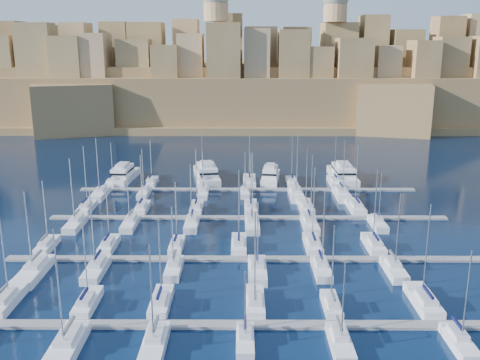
{
  "coord_description": "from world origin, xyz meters",
  "views": [
    {
      "loc": [
        -1.38,
        -97.5,
        36.78
      ],
      "look_at": [
        -1.78,
        6.0,
        9.53
      ],
      "focal_mm": 40.0,
      "sensor_mm": 36.0,
      "label": 1
    }
  ],
  "objects_px": {
    "sailboat_4": "(331,305)",
    "motor_yacht_b": "(207,173)",
    "motor_yacht_d": "(343,174)",
    "motor_yacht_c": "(270,176)",
    "motor_yacht_a": "(123,175)",
    "sailboat_0": "(7,299)",
    "sailboat_2": "(161,302)"
  },
  "relations": [
    {
      "from": "sailboat_0",
      "to": "motor_yacht_d",
      "type": "xyz_separation_m",
      "value": [
        60.95,
        70.39,
        0.96
      ]
    },
    {
      "from": "sailboat_2",
      "to": "motor_yacht_d",
      "type": "xyz_separation_m",
      "value": [
        38.74,
        71.04,
        0.99
      ]
    },
    {
      "from": "sailboat_0",
      "to": "sailboat_2",
      "type": "bearing_deg",
      "value": -1.68
    },
    {
      "from": "sailboat_4",
      "to": "motor_yacht_b",
      "type": "height_order",
      "value": "sailboat_4"
    },
    {
      "from": "motor_yacht_a",
      "to": "motor_yacht_b",
      "type": "distance_m",
      "value": 22.32
    },
    {
      "from": "motor_yacht_d",
      "to": "sailboat_0",
      "type": "bearing_deg",
      "value": -130.89
    },
    {
      "from": "sailboat_0",
      "to": "motor_yacht_c",
      "type": "bearing_deg",
      "value": 58.85
    },
    {
      "from": "motor_yacht_b",
      "to": "motor_yacht_d",
      "type": "relative_size",
      "value": 1.05
    },
    {
      "from": "motor_yacht_a",
      "to": "motor_yacht_d",
      "type": "bearing_deg",
      "value": 1.26
    },
    {
      "from": "motor_yacht_d",
      "to": "sailboat_2",
      "type": "bearing_deg",
      "value": -118.61
    },
    {
      "from": "sailboat_4",
      "to": "motor_yacht_b",
      "type": "bearing_deg",
      "value": 107.12
    },
    {
      "from": "motor_yacht_b",
      "to": "motor_yacht_d",
      "type": "distance_m",
      "value": 36.81
    },
    {
      "from": "sailboat_0",
      "to": "sailboat_2",
      "type": "distance_m",
      "value": 22.21
    },
    {
      "from": "sailboat_2",
      "to": "motor_yacht_c",
      "type": "height_order",
      "value": "sailboat_2"
    },
    {
      "from": "sailboat_4",
      "to": "motor_yacht_d",
      "type": "xyz_separation_m",
      "value": [
        14.67,
        71.75,
        1.0
      ]
    },
    {
      "from": "sailboat_0",
      "to": "sailboat_2",
      "type": "relative_size",
      "value": 1.14
    },
    {
      "from": "sailboat_4",
      "to": "motor_yacht_c",
      "type": "bearing_deg",
      "value": 94.13
    },
    {
      "from": "sailboat_4",
      "to": "motor_yacht_a",
      "type": "xyz_separation_m",
      "value": [
        -44.42,
        70.45,
        1.0
      ]
    },
    {
      "from": "sailboat_4",
      "to": "motor_yacht_d",
      "type": "bearing_deg",
      "value": 78.44
    },
    {
      "from": "sailboat_4",
      "to": "motor_yacht_c",
      "type": "distance_m",
      "value": 69.79
    },
    {
      "from": "sailboat_2",
      "to": "motor_yacht_d",
      "type": "bearing_deg",
      "value": 61.39
    },
    {
      "from": "sailboat_4",
      "to": "sailboat_0",
      "type": "bearing_deg",
      "value": 178.31
    },
    {
      "from": "sailboat_4",
      "to": "motor_yacht_b",
      "type": "distance_m",
      "value": 75.24
    },
    {
      "from": "sailboat_0",
      "to": "sailboat_4",
      "type": "xyz_separation_m",
      "value": [
        46.27,
        -1.37,
        -0.04
      ]
    },
    {
      "from": "sailboat_0",
      "to": "motor_yacht_c",
      "type": "relative_size",
      "value": 1.06
    },
    {
      "from": "sailboat_2",
      "to": "motor_yacht_a",
      "type": "height_order",
      "value": "sailboat_2"
    },
    {
      "from": "sailboat_0",
      "to": "motor_yacht_b",
      "type": "xyz_separation_m",
      "value": [
        24.13,
        70.53,
        0.96
      ]
    },
    {
      "from": "sailboat_0",
      "to": "motor_yacht_d",
      "type": "height_order",
      "value": "sailboat_0"
    },
    {
      "from": "motor_yacht_d",
      "to": "motor_yacht_c",
      "type": "bearing_deg",
      "value": -173.76
    },
    {
      "from": "motor_yacht_c",
      "to": "sailboat_2",
      "type": "bearing_deg",
      "value": -105.45
    },
    {
      "from": "motor_yacht_c",
      "to": "motor_yacht_d",
      "type": "bearing_deg",
      "value": 6.24
    },
    {
      "from": "motor_yacht_d",
      "to": "motor_yacht_a",
      "type": "bearing_deg",
      "value": -178.74
    }
  ]
}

